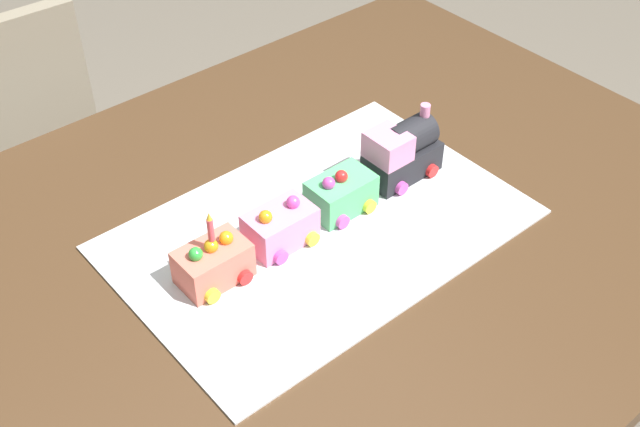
% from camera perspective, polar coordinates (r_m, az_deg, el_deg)
% --- Properties ---
extents(dining_table, '(1.40, 1.00, 0.74)m').
position_cam_1_polar(dining_table, '(1.29, -1.08, -5.31)').
color(dining_table, '#4C331E').
rests_on(dining_table, ground).
extents(cake_board, '(0.60, 0.40, 0.00)m').
position_cam_1_polar(cake_board, '(1.23, -0.00, -1.13)').
color(cake_board, silver).
rests_on(cake_board, dining_table).
extents(cake_locomotive, '(0.14, 0.08, 0.12)m').
position_cam_1_polar(cake_locomotive, '(1.30, 5.78, 4.36)').
color(cake_locomotive, '#232328').
rests_on(cake_locomotive, cake_board).
extents(cake_car_gondola_mint_green, '(0.10, 0.08, 0.07)m').
position_cam_1_polar(cake_car_gondola_mint_green, '(1.24, 1.47, 1.40)').
color(cake_car_gondola_mint_green, '#59CC7A').
rests_on(cake_car_gondola_mint_green, cake_board).
extents(cake_car_hopper_bubblegum, '(0.10, 0.08, 0.07)m').
position_cam_1_polar(cake_car_hopper_bubblegum, '(1.19, -2.81, -0.94)').
color(cake_car_hopper_bubblegum, pink).
rests_on(cake_car_hopper_bubblegum, cake_board).
extents(cake_car_tanker_coral, '(0.10, 0.08, 0.07)m').
position_cam_1_polar(cake_car_tanker_coral, '(1.14, -7.50, -3.47)').
color(cake_car_tanker_coral, '#F27260').
rests_on(cake_car_tanker_coral, cake_board).
extents(birthday_candle, '(0.01, 0.01, 0.05)m').
position_cam_1_polar(birthday_candle, '(1.09, -7.70, -0.95)').
color(birthday_candle, '#F24C59').
rests_on(birthday_candle, cake_car_tanker_coral).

